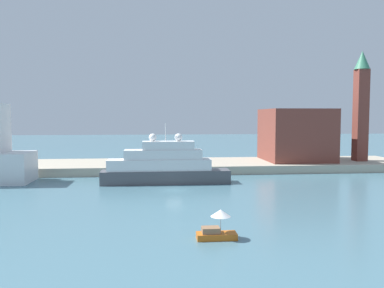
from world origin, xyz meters
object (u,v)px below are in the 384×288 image
object	(u,v)px
harbor_building	(296,135)
bell_tower	(361,102)
large_yacht	(164,167)
small_motorboat	(217,227)
person_figure	(136,162)
mooring_bollard	(153,165)
parked_car	(120,162)

from	to	relation	value
harbor_building	bell_tower	xyz separation A→B (m)	(14.60, -2.33, 7.77)
harbor_building	large_yacht	bearing A→B (deg)	-149.27
small_motorboat	person_figure	size ratio (longest dim) A/B	2.29
mooring_bollard	harbor_building	bearing A→B (deg)	14.35
small_motorboat	bell_tower	size ratio (longest dim) A/B	0.16
person_figure	small_motorboat	bearing A→B (deg)	-77.59
mooring_bollard	large_yacht	bearing A→B (deg)	-79.35
harbor_building	parked_car	world-z (taller)	harbor_building
bell_tower	harbor_building	bearing A→B (deg)	170.94
small_motorboat	harbor_building	world-z (taller)	harbor_building
large_yacht	parked_car	size ratio (longest dim) A/B	5.47
small_motorboat	bell_tower	world-z (taller)	bell_tower
large_yacht	person_figure	xyz separation A→B (m)	(-5.45, 11.67, -0.49)
parked_car	large_yacht	bearing A→B (deg)	-57.05
person_figure	mooring_bollard	xyz separation A→B (m)	(3.53, -1.44, -0.45)
bell_tower	mooring_bollard	bearing A→B (deg)	-172.60
parked_car	mooring_bollard	world-z (taller)	parked_car
harbor_building	parked_car	size ratio (longest dim) A/B	3.50
harbor_building	parked_car	distance (m)	41.43
harbor_building	mooring_bollard	distance (m)	35.12
parked_car	person_figure	size ratio (longest dim) A/B	2.44
small_motorboat	harbor_building	distance (m)	59.15
large_yacht	mooring_bollard	world-z (taller)	large_yacht
mooring_bollard	small_motorboat	bearing A→B (deg)	-81.68
large_yacht	small_motorboat	bearing A→B (deg)	-82.41
large_yacht	parked_car	bearing A→B (deg)	122.95
harbor_building	mooring_bollard	bearing A→B (deg)	-165.65
large_yacht	harbor_building	world-z (taller)	harbor_building
person_figure	bell_tower	bearing A→B (deg)	5.32
bell_tower	mooring_bollard	distance (m)	50.42
person_figure	mooring_bollard	bearing A→B (deg)	-22.20
bell_tower	parked_car	bearing A→B (deg)	-177.52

